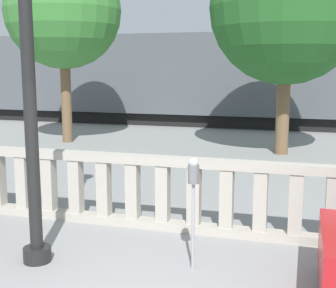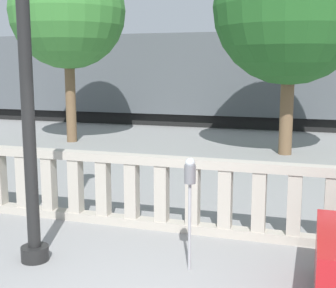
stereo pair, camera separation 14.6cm
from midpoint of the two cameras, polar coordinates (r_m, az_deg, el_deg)
balustrade at (r=7.41m, az=2.64°, el=-6.30°), size 15.12×0.24×1.20m
lamppost at (r=6.28m, az=-17.53°, el=12.86°), size 0.39×0.39×5.51m
parking_meter at (r=5.93m, az=2.42°, el=-4.75°), size 0.15×0.15×1.48m
train_near at (r=21.45m, az=0.53°, el=8.11°), size 18.76×3.05×4.57m
train_far at (r=31.23m, az=2.92°, el=8.04°), size 20.64×2.75×4.02m
tree_left at (r=16.53m, az=-12.92°, el=15.55°), size 3.88×3.88×6.38m
tree_right at (r=14.29m, az=14.01°, el=15.84°), size 4.44×4.44×6.49m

